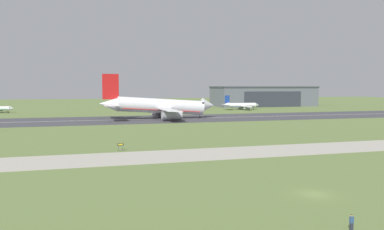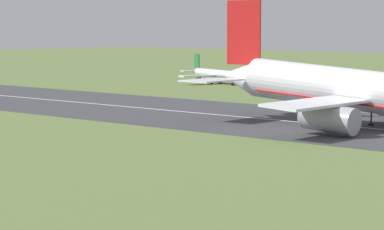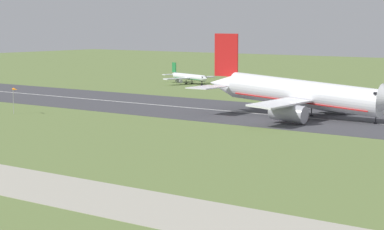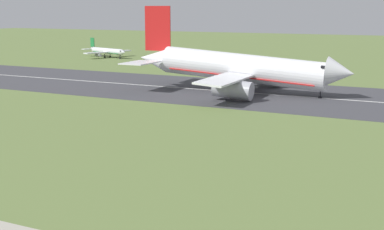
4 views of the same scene
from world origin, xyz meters
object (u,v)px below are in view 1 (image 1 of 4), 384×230
(airplane_landing, at_px, (160,106))
(spectator_left, at_px, (352,222))
(airplane_parked_west, at_px, (242,105))
(runway_sign, at_px, (121,145))

(airplane_landing, distance_m, spectator_left, 133.29)
(airplane_parked_west, bearing_deg, spectator_left, -109.98)
(airplane_parked_west, relative_size, runway_sign, 13.81)
(spectator_left, bearing_deg, airplane_parked_west, 70.02)
(airplane_landing, distance_m, runway_sign, 83.19)
(airplane_parked_west, bearing_deg, airplane_landing, -139.57)
(airplane_landing, bearing_deg, spectator_left, -92.52)
(airplane_landing, relative_size, airplane_parked_west, 2.21)
(airplane_parked_west, distance_m, spectator_left, 197.48)
(runway_sign, bearing_deg, airplane_parked_west, 56.98)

